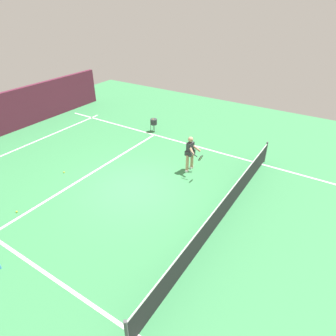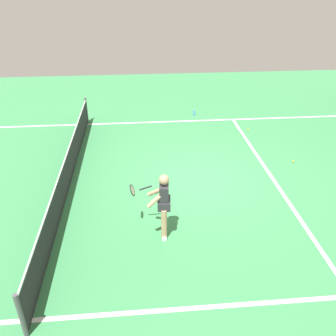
% 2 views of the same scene
% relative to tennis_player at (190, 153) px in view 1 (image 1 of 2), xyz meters
% --- Properties ---
extents(ground_plane, '(24.03, 24.03, 0.00)m').
position_rel_tennis_player_xyz_m(ground_plane, '(2.35, -1.31, -0.85)').
color(ground_plane, '#38844C').
extents(baseline_marking, '(10.03, 0.10, 0.01)m').
position_rel_tennis_player_xyz_m(baseline_marking, '(2.35, -8.05, -0.84)').
color(baseline_marking, white).
rests_on(baseline_marking, ground).
extents(service_line_marking, '(9.03, 0.10, 0.01)m').
position_rel_tennis_player_xyz_m(service_line_marking, '(2.35, -3.38, -0.84)').
color(service_line_marking, white).
rests_on(service_line_marking, ground).
extents(sideline_left_marking, '(0.10, 16.48, 0.01)m').
position_rel_tennis_player_xyz_m(sideline_left_marking, '(-2.16, -1.31, -0.84)').
color(sideline_left_marking, white).
rests_on(sideline_left_marking, ground).
extents(sideline_right_marking, '(0.10, 16.48, 0.01)m').
position_rel_tennis_player_xyz_m(sideline_right_marking, '(6.87, -1.31, -0.84)').
color(sideline_right_marking, white).
rests_on(sideline_right_marking, ground).
extents(court_net, '(9.71, 0.08, 0.97)m').
position_rel_tennis_player_xyz_m(court_net, '(2.35, 2.47, -0.39)').
color(court_net, '#4C4C51').
rests_on(court_net, ground).
extents(tennis_player, '(0.82, 0.92, 1.55)m').
position_rel_tennis_player_xyz_m(tennis_player, '(0.00, 0.00, 0.00)').
color(tennis_player, tan).
rests_on(tennis_player, ground).
extents(tennis_ball_near, '(0.07, 0.07, 0.07)m').
position_rel_tennis_player_xyz_m(tennis_ball_near, '(3.09, -4.37, -0.81)').
color(tennis_ball_near, '#D1E533').
rests_on(tennis_ball_near, ground).
extents(tennis_ball_mid, '(0.07, 0.07, 0.07)m').
position_rel_tennis_player_xyz_m(tennis_ball_mid, '(5.74, -3.68, -0.81)').
color(tennis_ball_mid, '#D1E533').
rests_on(tennis_ball_mid, ground).
extents(ball_hopper, '(0.36, 0.36, 0.74)m').
position_rel_tennis_player_xyz_m(ball_hopper, '(-2.56, -3.68, -0.30)').
color(ball_hopper, '#333338').
rests_on(ball_hopper, ground).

